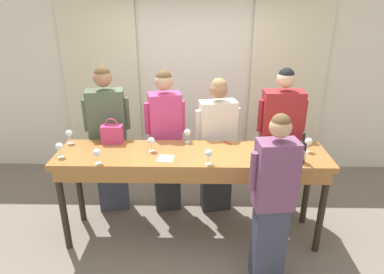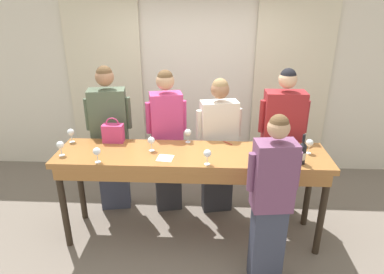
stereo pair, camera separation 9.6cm
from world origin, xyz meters
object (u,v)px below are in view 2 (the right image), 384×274
object	(u,v)px
wine_glass_front_mid	(71,132)
wine_glass_center_mid	(97,152)
handbag	(113,133)
wine_glass_back_left	(60,145)
guest_cream_sweater	(218,145)
wine_bottle	(302,153)
wine_glass_back_mid	(151,141)
wine_glass_front_left	(188,133)
guest_olive_jacket	(111,139)
tasting_bar	(192,163)
wine_glass_center_left	(207,154)
host_pouring	(271,201)
wine_glass_front_right	(310,143)
wine_glass_center_right	(257,150)
guest_pink_top	(167,141)
guest_striped_shirt	(281,144)

from	to	relation	value
wine_glass_front_mid	wine_glass_center_mid	bearing A→B (deg)	-47.48
handbag	wine_glass_front_mid	world-z (taller)	handbag
wine_glass_back_left	guest_cream_sweater	bearing A→B (deg)	22.31
wine_bottle	wine_glass_back_mid	bearing A→B (deg)	171.75
wine_glass_front_left	guest_olive_jacket	bearing A→B (deg)	164.62
wine_glass_back_left	wine_glass_front_mid	bearing A→B (deg)	94.06
tasting_bar	wine_glass_front_left	world-z (taller)	wine_glass_front_left
wine_glass_center_mid	wine_glass_back_left	bearing A→B (deg)	162.17
wine_glass_center_left	host_pouring	world-z (taller)	host_pouring
wine_glass_front_left	wine_glass_front_right	world-z (taller)	same
handbag	wine_glass_back_left	world-z (taller)	handbag
wine_glass_center_mid	wine_glass_center_right	bearing A→B (deg)	4.38
tasting_bar	wine_glass_front_left	bearing A→B (deg)	100.76
wine_glass_back_left	guest_cream_sweater	distance (m)	1.77
host_pouring	wine_glass_center_mid	bearing A→B (deg)	167.87
wine_glass_back_left	wine_glass_center_left	bearing A→B (deg)	-4.92
handbag	wine_glass_center_left	distance (m)	1.17
wine_glass_center_right	guest_pink_top	xyz separation A→B (m)	(-0.98, 0.68, -0.21)
wine_glass_center_right	wine_glass_front_right	bearing A→B (deg)	18.71
wine_glass_center_mid	guest_striped_shirt	xyz separation A→B (m)	(1.95, 0.80, -0.22)
wine_glass_front_left	guest_pink_top	xyz separation A→B (m)	(-0.27, 0.26, -0.21)
wine_glass_front_mid	wine_glass_front_right	distance (m)	2.57
wine_bottle	guest_pink_top	distance (m)	1.59
wine_glass_front_mid	wine_glass_front_right	bearing A→B (deg)	-3.84
handbag	guest_pink_top	distance (m)	0.66
wine_glass_front_right	wine_glass_front_mid	bearing A→B (deg)	176.16
guest_pink_top	guest_cream_sweater	xyz separation A→B (m)	(0.62, 0.00, -0.05)
tasting_bar	guest_striped_shirt	bearing A→B (deg)	28.29
guest_olive_jacket	guest_pink_top	distance (m)	0.69
wine_bottle	host_pouring	size ratio (longest dim) A/B	0.18
handbag	wine_glass_front_right	bearing A→B (deg)	-5.57
wine_glass_center_left	guest_cream_sweater	bearing A→B (deg)	80.73
wine_glass_front_left	wine_glass_back_mid	xyz separation A→B (m)	(-0.37, -0.24, 0.00)
tasting_bar	wine_glass_center_left	bearing A→B (deg)	-55.47
wine_glass_center_right	guest_pink_top	distance (m)	1.21
wine_glass_front_right	guest_cream_sweater	size ratio (longest dim) A/B	0.09
wine_glass_center_left	guest_olive_jacket	bearing A→B (deg)	145.93
wine_glass_center_left	wine_glass_center_mid	bearing A→B (deg)	-179.70
wine_glass_back_left	host_pouring	bearing A→B (deg)	-13.31
wine_glass_center_left	wine_glass_center_right	bearing A→B (deg)	13.15
guest_pink_top	host_pouring	xyz separation A→B (m)	(1.06, -1.15, -0.07)
wine_glass_front_right	guest_cream_sweater	world-z (taller)	guest_cream_sweater
wine_glass_front_mid	host_pouring	size ratio (longest dim) A/B	0.09
guest_pink_top	guest_striped_shirt	xyz separation A→B (m)	(1.36, 0.00, -0.01)
wine_glass_back_mid	guest_pink_top	bearing A→B (deg)	78.77
wine_glass_back_left	host_pouring	world-z (taller)	host_pouring
guest_olive_jacket	guest_striped_shirt	distance (m)	2.05
wine_glass_front_mid	wine_glass_front_right	world-z (taller)	same
wine_glass_front_right	wine_glass_center_right	size ratio (longest dim) A/B	1.00
wine_bottle	wine_glass_center_mid	xyz separation A→B (m)	(-1.99, -0.08, 0.00)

